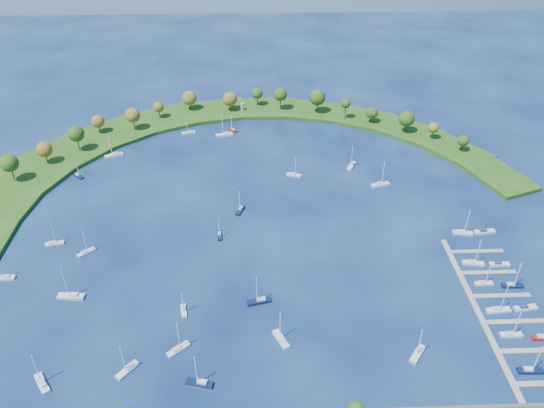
{
  "coord_description": "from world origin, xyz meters",
  "views": [
    {
      "loc": [
        -2.38,
        -198.97,
        143.06
      ],
      "look_at": [
        5.0,
        5.0,
        4.0
      ],
      "focal_mm": 35.36,
      "sensor_mm": 36.0,
      "label": 1
    }
  ],
  "objects_px": {
    "moored_boat_3": "(224,134)",
    "moored_boat_20": "(42,383)",
    "moored_boat_14": "(189,132)",
    "moored_boat_17": "(71,296)",
    "moored_boat_2": "(4,277)",
    "moored_boat_19": "(294,174)",
    "moored_boat_9": "(220,235)",
    "moored_boat_16": "(86,252)",
    "moored_boat_1": "(233,129)",
    "moored_boat_13": "(114,155)",
    "moored_boat_7": "(240,209)",
    "docked_boat_10": "(463,232)",
    "moored_boat_5": "(54,243)",
    "moored_boat_6": "(178,349)",
    "dock_system": "(496,309)",
    "docked_boat_6": "(484,283)",
    "docked_boat_2": "(511,334)",
    "docked_boat_7": "(512,285)",
    "docked_boat_8": "(473,262)",
    "moored_boat_8": "(78,176)",
    "moored_boat_10": "(380,184)",
    "moored_boat_15": "(259,301)",
    "moored_boat_0": "(184,310)",
    "docked_boat_4": "(498,309)",
    "harbor_tower": "(242,107)",
    "moored_boat_12": "(418,353)",
    "moored_boat_4": "(351,165)",
    "moored_boat_11": "(200,382)",
    "docked_boat_0": "(530,370)",
    "docked_boat_9": "(499,264)",
    "docked_boat_11": "(485,232)",
    "docked_boat_5": "(525,308)",
    "moored_boat_18": "(127,369)"
  },
  "relations": [
    {
      "from": "moored_boat_3",
      "to": "moored_boat_20",
      "type": "relative_size",
      "value": 1.12
    },
    {
      "from": "moored_boat_14",
      "to": "moored_boat_17",
      "type": "relative_size",
      "value": 0.81
    },
    {
      "from": "moored_boat_2",
      "to": "moored_boat_19",
      "type": "height_order",
      "value": "moored_boat_2"
    },
    {
      "from": "moored_boat_9",
      "to": "moored_boat_16",
      "type": "distance_m",
      "value": 56.13
    },
    {
      "from": "moored_boat_1",
      "to": "moored_boat_13",
      "type": "distance_m",
      "value": 70.09
    },
    {
      "from": "moored_boat_7",
      "to": "docked_boat_10",
      "type": "distance_m",
      "value": 99.94
    },
    {
      "from": "moored_boat_5",
      "to": "moored_boat_6",
      "type": "height_order",
      "value": "moored_boat_6"
    },
    {
      "from": "dock_system",
      "to": "moored_boat_17",
      "type": "distance_m",
      "value": 158.51
    },
    {
      "from": "docked_boat_10",
      "to": "docked_boat_6",
      "type": "bearing_deg",
      "value": -84.6
    },
    {
      "from": "docked_boat_2",
      "to": "docked_boat_6",
      "type": "distance_m",
      "value": 26.16
    },
    {
      "from": "moored_boat_2",
      "to": "docked_boat_6",
      "type": "distance_m",
      "value": 187.97
    },
    {
      "from": "moored_boat_19",
      "to": "docked_boat_7",
      "type": "distance_m",
      "value": 116.16
    },
    {
      "from": "docked_boat_2",
      "to": "docked_boat_8",
      "type": "bearing_deg",
      "value": 90.99
    },
    {
      "from": "dock_system",
      "to": "moored_boat_8",
      "type": "xyz_separation_m",
      "value": [
        -178.44,
        100.11,
        0.51
      ]
    },
    {
      "from": "moored_boat_10",
      "to": "moored_boat_15",
      "type": "distance_m",
      "value": 100.85
    },
    {
      "from": "moored_boat_0",
      "to": "docked_boat_6",
      "type": "relative_size",
      "value": 0.94
    },
    {
      "from": "moored_boat_19",
      "to": "docked_boat_4",
      "type": "distance_m",
      "value": 119.57
    },
    {
      "from": "harbor_tower",
      "to": "moored_boat_12",
      "type": "height_order",
      "value": "moored_boat_12"
    },
    {
      "from": "moored_boat_3",
      "to": "moored_boat_4",
      "type": "bearing_deg",
      "value": 138.15
    },
    {
      "from": "moored_boat_11",
      "to": "docked_boat_2",
      "type": "relative_size",
      "value": 1.14
    },
    {
      "from": "moored_boat_2",
      "to": "docked_boat_6",
      "type": "height_order",
      "value": "moored_boat_2"
    },
    {
      "from": "docked_boat_0",
      "to": "docked_boat_8",
      "type": "height_order",
      "value": "docked_boat_8"
    },
    {
      "from": "moored_boat_6",
      "to": "moored_boat_20",
      "type": "relative_size",
      "value": 0.96
    },
    {
      "from": "moored_boat_19",
      "to": "moored_boat_20",
      "type": "height_order",
      "value": "moored_boat_20"
    },
    {
      "from": "docked_boat_4",
      "to": "docked_boat_10",
      "type": "relative_size",
      "value": 1.03
    },
    {
      "from": "moored_boat_3",
      "to": "moored_boat_14",
      "type": "relative_size",
      "value": 1.22
    },
    {
      "from": "moored_boat_3",
      "to": "docked_boat_10",
      "type": "bearing_deg",
      "value": 125.02
    },
    {
      "from": "moored_boat_12",
      "to": "docked_boat_6",
      "type": "xyz_separation_m",
      "value": [
        34.69,
        33.28,
        -0.06
      ]
    },
    {
      "from": "moored_boat_20",
      "to": "docked_boat_0",
      "type": "xyz_separation_m",
      "value": [
        156.88,
        -0.67,
        -0.02
      ]
    },
    {
      "from": "moored_boat_14",
      "to": "moored_boat_3",
      "type": "bearing_deg",
      "value": 153.98
    },
    {
      "from": "docked_boat_9",
      "to": "moored_boat_17",
      "type": "bearing_deg",
      "value": -174.42
    },
    {
      "from": "moored_boat_16",
      "to": "docked_boat_11",
      "type": "height_order",
      "value": "moored_boat_16"
    },
    {
      "from": "moored_boat_0",
      "to": "moored_boat_15",
      "type": "xyz_separation_m",
      "value": [
        27.68,
        3.73,
        0.1
      ]
    },
    {
      "from": "moored_boat_0",
      "to": "moored_boat_8",
      "type": "relative_size",
      "value": 0.97
    },
    {
      "from": "harbor_tower",
      "to": "docked_boat_7",
      "type": "distance_m",
      "value": 194.38
    },
    {
      "from": "docked_boat_5",
      "to": "docked_boat_9",
      "type": "relative_size",
      "value": 1.09
    },
    {
      "from": "moored_boat_7",
      "to": "moored_boat_18",
      "type": "height_order",
      "value": "moored_boat_18"
    },
    {
      "from": "moored_boat_10",
      "to": "moored_boat_16",
      "type": "bearing_deg",
      "value": -176.71
    },
    {
      "from": "moored_boat_16",
      "to": "docked_boat_9",
      "type": "distance_m",
      "value": 170.33
    },
    {
      "from": "moored_boat_17",
      "to": "moored_boat_20",
      "type": "xyz_separation_m",
      "value": [
        1.4,
        -39.19,
        -0.06
      ]
    },
    {
      "from": "docked_boat_4",
      "to": "docked_boat_7",
      "type": "relative_size",
      "value": 1.07
    },
    {
      "from": "harbor_tower",
      "to": "moored_boat_10",
      "type": "relative_size",
      "value": 0.34
    },
    {
      "from": "moored_boat_9",
      "to": "docked_boat_9",
      "type": "height_order",
      "value": "moored_boat_9"
    },
    {
      "from": "moored_boat_16",
      "to": "docked_boat_6",
      "type": "bearing_deg",
      "value": -51.19
    },
    {
      "from": "moored_boat_16",
      "to": "moored_boat_11",
      "type": "bearing_deg",
      "value": -94.35
    },
    {
      "from": "moored_boat_19",
      "to": "moored_boat_17",
      "type": "bearing_deg",
      "value": -118.8
    },
    {
      "from": "moored_boat_8",
      "to": "docked_boat_11",
      "type": "bearing_deg",
      "value": 25.61
    },
    {
      "from": "moored_boat_5",
      "to": "docked_boat_8",
      "type": "relative_size",
      "value": 0.9
    },
    {
      "from": "moored_boat_3",
      "to": "docked_boat_5",
      "type": "xyz_separation_m",
      "value": [
        115.95,
        -144.06,
        -0.35
      ]
    },
    {
      "from": "docked_boat_6",
      "to": "docked_boat_7",
      "type": "xyz_separation_m",
      "value": [
        10.48,
        -1.72,
        0.05
      ]
    }
  ]
}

